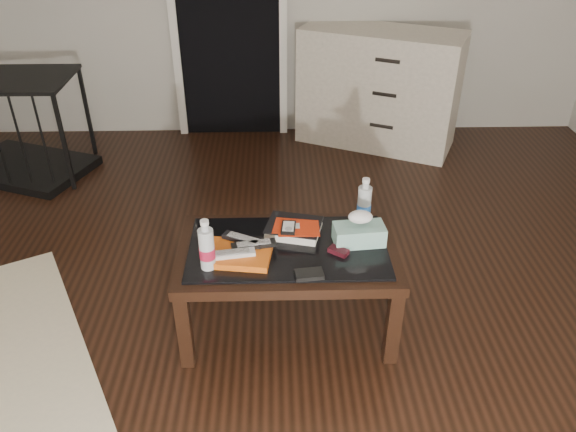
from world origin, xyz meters
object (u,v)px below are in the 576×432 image
textbook (294,228)px  water_bottle_left (206,244)px  coffee_table (288,258)px  tissue_box (359,234)px  pet_crate (20,143)px  dresser (379,89)px  water_bottle_right (364,201)px

textbook → water_bottle_left: size_ratio=1.05×
coffee_table → tissue_box: size_ratio=4.35×
water_bottle_left → tissue_box: size_ratio=1.03×
tissue_box → water_bottle_left: bearing=-171.7°
coffee_table → textbook: size_ratio=4.00×
pet_crate → dresser: bearing=30.7°
water_bottle_right → dresser: bearing=78.5°
dresser → tissue_box: bearing=-76.8°
textbook → coffee_table: bearing=-91.2°
pet_crate → water_bottle_right: (2.27, -1.47, 0.35)m
pet_crate → water_bottle_left: bearing=-28.5°
water_bottle_right → water_bottle_left: bearing=-154.5°
coffee_table → tissue_box: 0.34m
pet_crate → tissue_box: (2.22, -1.65, 0.28)m
textbook → tissue_box: 0.31m
coffee_table → pet_crate: size_ratio=0.95×
dresser → water_bottle_left: size_ratio=5.46×
water_bottle_left → pet_crate: bearing=130.5°
dresser → tissue_box: dresser is taller
coffee_table → pet_crate: bearing=138.6°
dresser → water_bottle_left: (-1.11, -2.27, 0.13)m
coffee_table → water_bottle_right: 0.46m
dresser → water_bottle_right: dresser is taller
coffee_table → dresser: bearing=70.3°
pet_crate → water_bottle_right: pet_crate is taller
pet_crate → textbook: pet_crate is taller
water_bottle_left → water_bottle_right: 0.79m
dresser → water_bottle_right: 1.98m
pet_crate → textbook: 2.49m
textbook → water_bottle_left: bearing=-131.6°
dresser → water_bottle_left: 2.53m
coffee_table → tissue_box: (0.33, 0.02, 0.11)m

